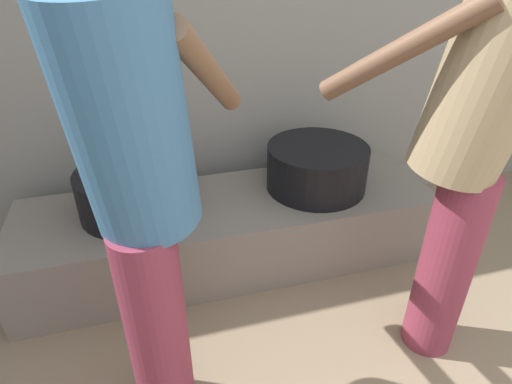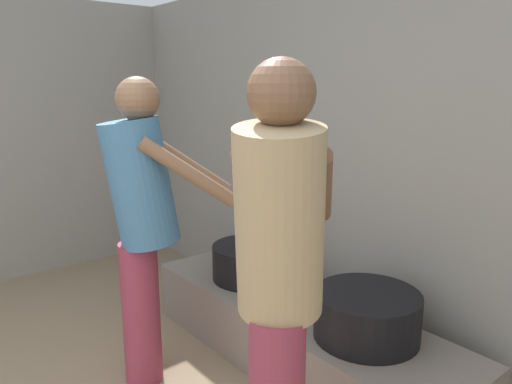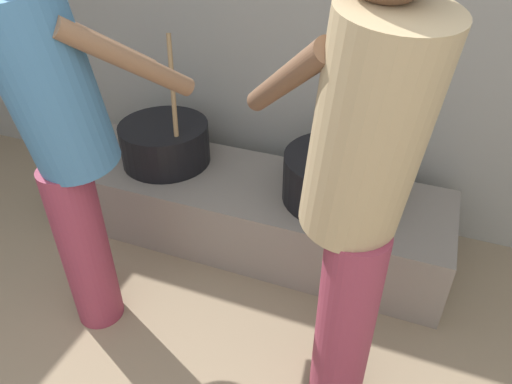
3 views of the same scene
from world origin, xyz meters
name	(u,v)px [view 3 (image 3 of 3)]	position (x,y,z in m)	size (l,w,h in m)	color
block_enclosure_rear	(334,7)	(0.00, 2.50, 1.13)	(5.72, 0.20, 2.26)	gray
hearth_ledge	(245,209)	(-0.27, 1.98, 0.18)	(2.09, 0.60, 0.37)	slate
cooking_pot_main	(165,143)	(-0.74, 2.01, 0.48)	(0.47, 0.47, 0.67)	black
cooking_pot_secondary	(337,178)	(0.20, 2.00, 0.48)	(0.52, 0.52, 0.23)	black
cook_in_tan_shirt	(360,185)	(0.39, 1.25, 0.96)	(0.70, 0.72, 1.67)	#8C3347
cook_in_blue_shirt	(62,131)	(-0.67, 1.26, 0.93)	(0.60, 0.74, 1.62)	#8C3347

